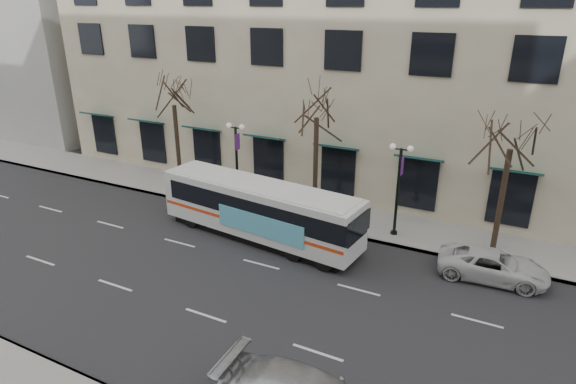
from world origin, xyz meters
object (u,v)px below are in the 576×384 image
Objects in this scene: lamp_post_right at (398,186)px; city_bus at (260,209)px; lamp_post_left at (237,160)px; tree_far_mid at (317,101)px; white_pickup at (493,265)px; tree_far_left at (173,90)px; tree_far_right at (514,130)px.

city_bus is at bearing -151.85° from lamp_post_right.
lamp_post_left is 10.00m from lamp_post_right.
white_pickup is (10.18, -2.79, -6.23)m from tree_far_mid.
lamp_post_right is 1.07× the size of white_pickup.
tree_far_left is 1.71× the size of white_pickup.
lamp_post_right is at bearing 34.93° from city_bus.
tree_far_mid is 12.26m from white_pickup.
lamp_post_left is at bearing -173.15° from tree_far_mid.
lamp_post_left and lamp_post_right have the same top height.
tree_far_right is 1.55× the size of lamp_post_right.
tree_far_mid is 1.06× the size of tree_far_right.
lamp_post_right is at bearing -6.83° from tree_far_mid.
white_pickup is at bearing -22.95° from lamp_post_right.
tree_far_left is at bearing 78.63° from white_pickup.
lamp_post_right is (5.01, -0.60, -3.96)m from tree_far_mid.
tree_far_left is 6.29m from lamp_post_left.
tree_far_mid is (10.00, 0.00, 0.21)m from tree_far_left.
tree_far_mid is 6.41m from lamp_post_right.
tree_far_left is 1.60× the size of lamp_post_left.
tree_far_right is at bearing 0.00° from tree_far_left.
lamp_post_right is at bearing -173.15° from tree_far_right.
tree_far_mid is at bearing 6.85° from lamp_post_left.
tree_far_right is 15.40m from lamp_post_left.
tree_far_mid is 1.64× the size of lamp_post_right.
white_pickup is (11.58, 1.24, -1.04)m from city_bus.
lamp_post_left is 0.44× the size of city_bus.
tree_far_right is 12.98m from city_bus.
city_bus is at bearing -160.53° from tree_far_right.
tree_far_mid reaches higher than white_pickup.
white_pickup is (20.18, -2.79, -6.02)m from tree_far_left.
tree_far_right is 1.55× the size of lamp_post_left.
tree_far_mid reaches higher than lamp_post_right.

